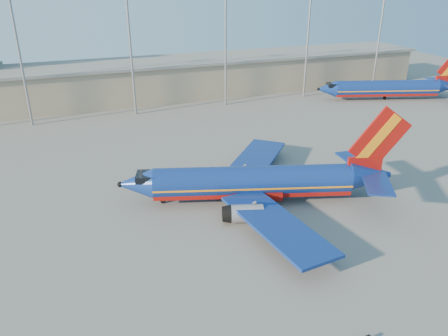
# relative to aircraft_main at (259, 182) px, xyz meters

# --- Properties ---
(ground) EXTENTS (220.00, 220.00, 0.00)m
(ground) POSITION_rel_aircraft_main_xyz_m (-2.25, -2.24, -2.60)
(ground) COLOR slate
(ground) RESTS_ON ground
(terminal_building) EXTENTS (122.00, 16.00, 8.50)m
(terminal_building) POSITION_rel_aircraft_main_xyz_m (7.75, 55.76, 1.72)
(terminal_building) COLOR gray
(terminal_building) RESTS_ON ground
(light_mast_row) EXTENTS (101.60, 1.60, 28.65)m
(light_mast_row) POSITION_rel_aircraft_main_xyz_m (2.75, 43.76, 14.95)
(light_mast_row) COLOR gray
(light_mast_row) RESTS_ON ground
(aircraft_main) EXTENTS (34.81, 32.94, 12.17)m
(aircraft_main) POSITION_rel_aircraft_main_xyz_m (0.00, 0.00, 0.00)
(aircraft_main) COLOR navy
(aircraft_main) RESTS_ON ground
(aircraft_second) EXTENTS (33.34, 17.57, 11.67)m
(aircraft_second) POSITION_rel_aircraft_main_xyz_m (49.54, 34.08, 0.08)
(aircraft_second) COLOR navy
(aircraft_second) RESTS_ON ground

